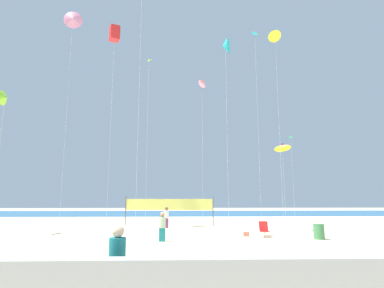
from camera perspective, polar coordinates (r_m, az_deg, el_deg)
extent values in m
plane|color=beige|center=(17.26, -4.71, -16.92)|extent=(120.00, 120.00, 0.00)
cube|color=#28608C|center=(50.76, -3.11, -12.05)|extent=(120.00, 20.00, 0.01)
cube|color=#A8A8AD|center=(6.81, -8.64, -23.75)|extent=(28.00, 0.44, 1.08)
cube|color=navy|center=(7.85, -13.24, -22.93)|extent=(0.36, 0.21, 0.74)
cylinder|color=#19727A|center=(7.72, -13.04, -18.03)|extent=(0.37, 0.37, 0.61)
sphere|color=beige|center=(7.67, -12.91, -14.75)|extent=(0.27, 0.27, 0.27)
cylinder|color=gold|center=(7.63, -8.99, -21.64)|extent=(0.22, 0.22, 0.36)
sphere|color=tan|center=(7.58, -8.93, -19.74)|extent=(0.16, 0.16, 0.16)
cube|color=#19727A|center=(17.63, -5.28, -15.63)|extent=(0.33, 0.20, 0.69)
cylinder|color=#99B28C|center=(17.57, -5.25, -13.58)|extent=(0.35, 0.35, 0.57)
sphere|color=#997051|center=(17.55, -5.22, -12.24)|extent=(0.26, 0.26, 0.26)
cube|color=#7A3872|center=(25.43, -4.57, -13.73)|extent=(0.34, 0.21, 0.72)
cylinder|color=white|center=(25.39, -4.55, -12.25)|extent=(0.36, 0.36, 0.60)
sphere|color=brown|center=(25.37, -4.53, -11.28)|extent=(0.27, 0.27, 0.27)
cube|color=red|center=(19.89, 12.71, -14.82)|extent=(0.52, 0.48, 0.03)
cube|color=red|center=(20.14, 12.47, -13.96)|extent=(0.52, 0.23, 0.57)
cylinder|color=silver|center=(19.76, 12.84, -15.31)|extent=(0.03, 0.03, 0.32)
cylinder|color=silver|center=(20.04, 12.62, -15.24)|extent=(0.03, 0.03, 0.32)
cylinder|color=#3F7F4C|center=(19.77, 21.46, -14.16)|extent=(0.58, 0.58, 0.83)
cylinder|color=#4C4C51|center=(27.76, -11.63, -11.48)|extent=(0.08, 0.08, 2.40)
cylinder|color=#4C4C51|center=(27.06, 3.72, -11.70)|extent=(0.08, 0.08, 2.40)
cube|color=#EAE566|center=(27.16, -4.04, -10.58)|extent=(7.19, 0.52, 0.90)
cube|color=#EA7260|center=(20.16, 9.53, -15.38)|extent=(0.33, 0.17, 0.27)
cone|color=#8CD833|center=(24.81, -30.12, 7.03)|extent=(0.45, 1.02, 0.99)
cylinder|color=silver|center=(38.46, 17.34, -5.62)|extent=(0.01, 0.01, 9.16)
pyramid|color=green|center=(39.02, 16.99, 1.19)|extent=(0.68, 0.67, 0.22)
cylinder|color=silver|center=(20.62, -9.30, 9.57)|extent=(0.01, 0.01, 17.87)
cylinder|color=silver|center=(27.62, 15.12, 2.84)|extent=(0.01, 0.01, 15.99)
cone|color=yellow|center=(30.32, 14.43, 17.77)|extent=(1.15, 0.90, 1.12)
cylinder|color=silver|center=(23.16, 6.20, 1.73)|extent=(0.01, 0.01, 13.47)
cone|color=#26BFCC|center=(25.35, 5.91, 16.83)|extent=(0.88, 1.27, 1.17)
cylinder|color=silver|center=(32.87, -21.26, 4.66)|extent=(0.01, 0.01, 19.85)
cone|color=pink|center=(36.50, -20.26, 19.96)|extent=(1.83, 0.67, 1.80)
cylinder|color=silver|center=(34.21, 15.93, -6.80)|extent=(0.01, 0.01, 7.31)
ellipsoid|color=yellow|center=(34.55, 15.66, -0.74)|extent=(1.83, 1.82, 0.79)
cube|color=purple|center=(34.60, 15.64, -0.28)|extent=(0.38, 0.06, 0.47)
cylinder|color=silver|center=(29.46, 1.87, -1.34)|extent=(0.01, 0.01, 12.86)
ellipsoid|color=pink|center=(31.04, 1.80, 10.49)|extent=(1.08, 1.58, 0.53)
cube|color=orange|center=(31.12, 1.80, 10.88)|extent=(0.30, 0.06, 0.37)
cylinder|color=silver|center=(31.48, 11.54, 3.53)|extent=(0.01, 0.01, 18.49)
pyramid|color=#26BFCC|center=(34.75, 11.05, 18.66)|extent=(0.84, 0.83, 0.38)
cylinder|color=silver|center=(29.69, -7.91, 0.90)|extent=(0.01, 0.01, 15.13)
pyramid|color=#8CD833|center=(31.95, -7.63, 14.45)|extent=(0.50, 0.50, 0.28)
cylinder|color=silver|center=(27.27, -14.15, 3.18)|extent=(0.01, 0.01, 16.20)
cube|color=red|center=(30.08, -13.49, 18.41)|extent=(1.04, 1.04, 1.26)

